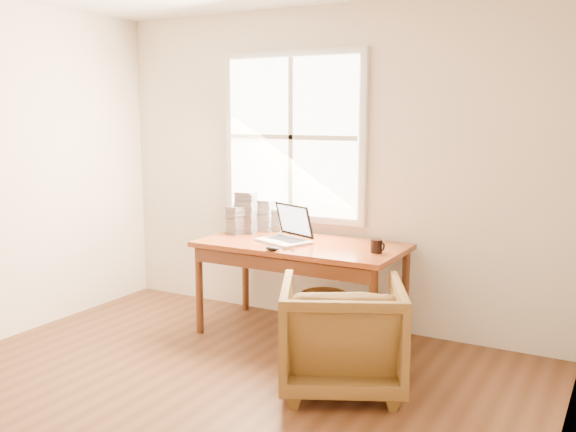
# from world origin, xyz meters

# --- Properties ---
(room_shell) EXTENTS (4.04, 4.54, 2.64)m
(room_shell) POSITION_xyz_m (-0.02, 0.16, 1.32)
(room_shell) COLOR brown
(room_shell) RESTS_ON ground
(desk) EXTENTS (1.60, 0.80, 0.04)m
(desk) POSITION_xyz_m (0.00, 1.80, 0.73)
(desk) COLOR brown
(desk) RESTS_ON room_shell
(armchair) EXTENTS (1.03, 1.04, 0.71)m
(armchair) POSITION_xyz_m (0.69, 1.06, 0.36)
(armchair) COLOR brown
(armchair) RESTS_ON room_shell
(wicker_stool) EXTENTS (0.43, 0.43, 0.36)m
(wicker_stool) POSITION_xyz_m (0.20, 1.80, 0.18)
(wicker_stool) COLOR brown
(wicker_stool) RESTS_ON room_shell
(laptop) EXTENTS (0.57, 0.58, 0.32)m
(laptop) POSITION_xyz_m (-0.13, 1.74, 0.91)
(laptop) COLOR silver
(laptop) RESTS_ON desk
(mouse) EXTENTS (0.11, 0.07, 0.03)m
(mouse) POSITION_xyz_m (-0.05, 1.44, 0.77)
(mouse) COLOR black
(mouse) RESTS_ON desk
(coffee_mug) EXTENTS (0.09, 0.09, 0.10)m
(coffee_mug) POSITION_xyz_m (0.64, 1.75, 0.80)
(coffee_mug) COLOR black
(coffee_mug) RESTS_ON desk
(cd_stack_a) EXTENTS (0.14, 0.13, 0.27)m
(cd_stack_a) POSITION_xyz_m (-0.50, 2.09, 0.88)
(cd_stack_a) COLOR silver
(cd_stack_a) RESTS_ON desk
(cd_stack_b) EXTENTS (0.18, 0.17, 0.23)m
(cd_stack_b) POSITION_xyz_m (-0.65, 1.88, 0.86)
(cd_stack_b) COLOR #28282D
(cd_stack_b) RESTS_ON desk
(cd_stack_c) EXTENTS (0.17, 0.16, 0.35)m
(cd_stack_c) POSITION_xyz_m (-0.60, 1.94, 0.92)
(cd_stack_c) COLOR #92929E
(cd_stack_c) RESTS_ON desk
(cd_stack_d) EXTENTS (0.16, 0.14, 0.19)m
(cd_stack_d) POSITION_xyz_m (-0.43, 2.15, 0.85)
(cd_stack_d) COLOR silver
(cd_stack_d) RESTS_ON desk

